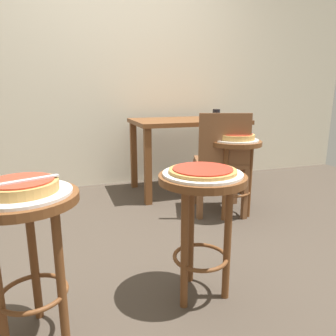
{
  "coord_description": "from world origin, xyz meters",
  "views": [
    {
      "loc": [
        -0.53,
        -1.85,
        1.01
      ],
      "look_at": [
        0.05,
        -0.12,
        0.57
      ],
      "focal_mm": 33.95,
      "sensor_mm": 36.0,
      "label": 1
    }
  ],
  "objects_px": {
    "serving_plate_leftside": "(235,140)",
    "cup_near_edge": "(216,115)",
    "serving_plate_middle": "(203,174)",
    "serving_plate_foreground": "(22,193)",
    "pizza_leftside": "(235,136)",
    "stool_middle": "(202,206)",
    "stool_foreground": "(27,232)",
    "wooden_chair": "(221,160)",
    "pizza_middle": "(203,170)",
    "pizza_foreground": "(21,186)",
    "pizza_server_knife": "(29,180)",
    "stool_leftside": "(234,160)",
    "dining_table": "(188,131)"
  },
  "relations": [
    {
      "from": "serving_plate_middle",
      "to": "serving_plate_leftside",
      "type": "bearing_deg",
      "value": 52.03
    },
    {
      "from": "pizza_foreground",
      "to": "pizza_middle",
      "type": "distance_m",
      "value": 0.77
    },
    {
      "from": "serving_plate_leftside",
      "to": "wooden_chair",
      "type": "height_order",
      "value": "wooden_chair"
    },
    {
      "from": "cup_near_edge",
      "to": "pizza_server_knife",
      "type": "bearing_deg",
      "value": -135.39
    },
    {
      "from": "stool_foreground",
      "to": "pizza_foreground",
      "type": "distance_m",
      "value": 0.19
    },
    {
      "from": "serving_plate_foreground",
      "to": "pizza_middle",
      "type": "bearing_deg",
      "value": 3.54
    },
    {
      "from": "pizza_leftside",
      "to": "wooden_chair",
      "type": "distance_m",
      "value": 0.22
    },
    {
      "from": "serving_plate_leftside",
      "to": "pizza_server_knife",
      "type": "relative_size",
      "value": 1.63
    },
    {
      "from": "serving_plate_leftside",
      "to": "cup_near_edge",
      "type": "distance_m",
      "value": 0.6
    },
    {
      "from": "stool_foreground",
      "to": "dining_table",
      "type": "xyz_separation_m",
      "value": [
        1.37,
        1.7,
        0.15
      ]
    },
    {
      "from": "serving_plate_foreground",
      "to": "stool_leftside",
      "type": "bearing_deg",
      "value": 32.64
    },
    {
      "from": "pizza_middle",
      "to": "pizza_foreground",
      "type": "bearing_deg",
      "value": -176.46
    },
    {
      "from": "serving_plate_leftside",
      "to": "cup_near_edge",
      "type": "height_order",
      "value": "cup_near_edge"
    },
    {
      "from": "dining_table",
      "to": "pizza_server_knife",
      "type": "bearing_deg",
      "value": -127.78
    },
    {
      "from": "stool_leftside",
      "to": "wooden_chair",
      "type": "height_order",
      "value": "wooden_chair"
    },
    {
      "from": "stool_middle",
      "to": "pizza_server_knife",
      "type": "height_order",
      "value": "pizza_server_knife"
    },
    {
      "from": "pizza_middle",
      "to": "serving_plate_leftside",
      "type": "height_order",
      "value": "pizza_middle"
    },
    {
      "from": "pizza_foreground",
      "to": "pizza_leftside",
      "type": "distance_m",
      "value": 1.73
    },
    {
      "from": "stool_foreground",
      "to": "cup_near_edge",
      "type": "height_order",
      "value": "cup_near_edge"
    },
    {
      "from": "stool_foreground",
      "to": "pizza_leftside",
      "type": "relative_size",
      "value": 2.11
    },
    {
      "from": "pizza_leftside",
      "to": "stool_leftside",
      "type": "bearing_deg",
      "value": 180.0
    },
    {
      "from": "stool_foreground",
      "to": "stool_leftside",
      "type": "height_order",
      "value": "same"
    },
    {
      "from": "serving_plate_middle",
      "to": "cup_near_edge",
      "type": "distance_m",
      "value": 1.67
    },
    {
      "from": "serving_plate_foreground",
      "to": "pizza_server_knife",
      "type": "xyz_separation_m",
      "value": [
        0.03,
        -0.02,
        0.06
      ]
    },
    {
      "from": "dining_table",
      "to": "pizza_server_knife",
      "type": "xyz_separation_m",
      "value": [
        -1.34,
        -1.72,
        0.07
      ]
    },
    {
      "from": "pizza_middle",
      "to": "stool_middle",
      "type": "bearing_deg",
      "value": 0.0
    },
    {
      "from": "dining_table",
      "to": "wooden_chair",
      "type": "bearing_deg",
      "value": -89.01
    },
    {
      "from": "pizza_leftside",
      "to": "dining_table",
      "type": "bearing_deg",
      "value": 96.79
    },
    {
      "from": "pizza_foreground",
      "to": "serving_plate_foreground",
      "type": "bearing_deg",
      "value": 0.0
    },
    {
      "from": "stool_foreground",
      "to": "serving_plate_foreground",
      "type": "height_order",
      "value": "serving_plate_foreground"
    },
    {
      "from": "serving_plate_middle",
      "to": "wooden_chair",
      "type": "distance_m",
      "value": 1.15
    },
    {
      "from": "serving_plate_middle",
      "to": "wooden_chair",
      "type": "relative_size",
      "value": 0.44
    },
    {
      "from": "stool_middle",
      "to": "pizza_server_knife",
      "type": "bearing_deg",
      "value": -174.77
    },
    {
      "from": "stool_leftside",
      "to": "dining_table",
      "type": "relative_size",
      "value": 0.57
    },
    {
      "from": "serving_plate_middle",
      "to": "pizza_server_knife",
      "type": "relative_size",
      "value": 1.7
    },
    {
      "from": "pizza_foreground",
      "to": "pizza_middle",
      "type": "bearing_deg",
      "value": 3.54
    },
    {
      "from": "wooden_chair",
      "to": "dining_table",
      "type": "bearing_deg",
      "value": 90.99
    },
    {
      "from": "serving_plate_leftside",
      "to": "pizza_server_knife",
      "type": "distance_m",
      "value": 1.72
    },
    {
      "from": "stool_middle",
      "to": "stool_leftside",
      "type": "xyz_separation_m",
      "value": [
        0.69,
        0.89,
        0.0
      ]
    },
    {
      "from": "serving_plate_foreground",
      "to": "pizza_foreground",
      "type": "bearing_deg",
      "value": 0.0
    },
    {
      "from": "stool_leftside",
      "to": "pizza_middle",
      "type": "bearing_deg",
      "value": -127.97
    },
    {
      "from": "stool_middle",
      "to": "cup_near_edge",
      "type": "xyz_separation_m",
      "value": [
        0.81,
        1.46,
        0.32
      ]
    },
    {
      "from": "stool_foreground",
      "to": "pizza_leftside",
      "type": "distance_m",
      "value": 1.74
    },
    {
      "from": "wooden_chair",
      "to": "pizza_server_knife",
      "type": "bearing_deg",
      "value": -142.8
    },
    {
      "from": "dining_table",
      "to": "stool_middle",
      "type": "bearing_deg",
      "value": -109.91
    },
    {
      "from": "serving_plate_foreground",
      "to": "pizza_foreground",
      "type": "relative_size",
      "value": 1.36
    },
    {
      "from": "serving_plate_foreground",
      "to": "pizza_leftside",
      "type": "height_order",
      "value": "pizza_leftside"
    },
    {
      "from": "serving_plate_foreground",
      "to": "pizza_middle",
      "type": "height_order",
      "value": "pizza_middle"
    },
    {
      "from": "pizza_middle",
      "to": "stool_leftside",
      "type": "xyz_separation_m",
      "value": [
        0.69,
        0.89,
        -0.18
      ]
    },
    {
      "from": "serving_plate_leftside",
      "to": "serving_plate_foreground",
      "type": "bearing_deg",
      "value": -147.36
    }
  ]
}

